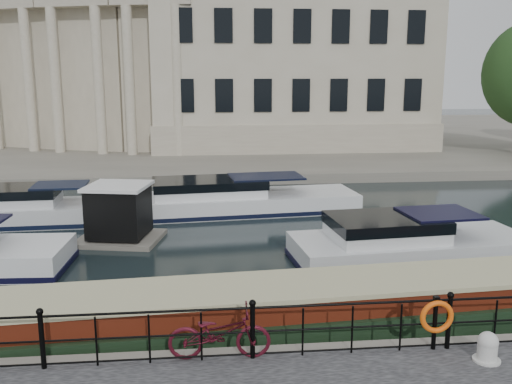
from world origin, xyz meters
TOP-DOWN VIEW (x-y plane):
  - ground_plane at (0.00, 0.00)m, footprint 160.00×160.00m
  - far_bank at (0.00, 39.00)m, footprint 120.00×42.00m
  - railing at (0.00, -2.25)m, footprint 24.14×0.14m
  - civic_building at (-1.00, 34.71)m, footprint 53.55×31.84m
  - bicycle at (-0.65, -2.20)m, footprint 2.04×0.77m
  - mooring_bollard at (4.55, -2.84)m, footprint 0.53×0.53m
  - life_ring_post at (3.70, -2.32)m, footprint 0.70×0.19m
  - narrowboat at (1.20, -0.01)m, footprint 17.09×3.47m
  - harbour_hut at (-3.91, 8.00)m, footprint 3.33×2.96m
  - cabin_cruisers at (-2.21, 8.44)m, footprint 23.48×10.96m

SIDE VIEW (x-z plane):
  - ground_plane at x=0.00m, z-range 0.00..0.00m
  - far_bank at x=0.00m, z-range 0.00..0.55m
  - narrowboat at x=1.20m, z-range -0.44..1.17m
  - cabin_cruisers at x=-2.21m, z-range -0.63..1.36m
  - mooring_bollard at x=4.55m, z-range 0.53..1.13m
  - harbour_hut at x=-3.91m, z-range -0.14..2.04m
  - bicycle at x=-0.65m, z-range 0.55..1.61m
  - railing at x=0.00m, z-range 0.59..1.81m
  - life_ring_post at x=3.70m, z-range 0.69..1.83m
  - civic_building at x=-1.00m, z-range -1.39..15.46m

